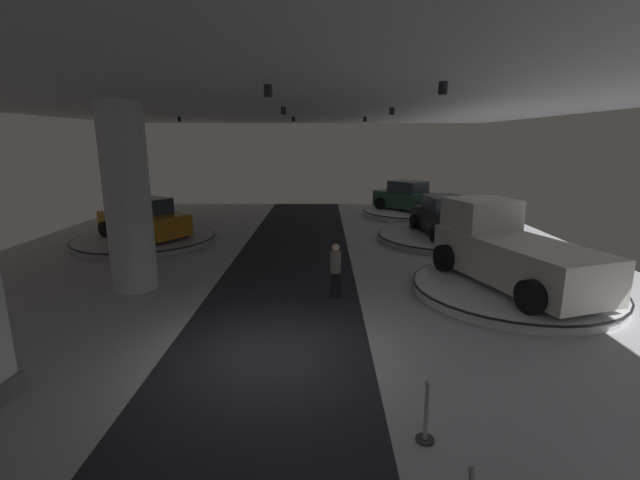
% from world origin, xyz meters
% --- Properties ---
extents(ground, '(24.00, 44.00, 0.06)m').
position_xyz_m(ground, '(0.00, 0.00, -0.02)').
color(ground, '#B2B2B7').
extents(ceiling_with_spotlights, '(24.00, 44.00, 0.39)m').
position_xyz_m(ceiling_with_spotlights, '(-0.00, -0.00, 5.55)').
color(ceiling_with_spotlights, silver).
extents(column_left, '(1.29, 1.29, 5.50)m').
position_xyz_m(column_left, '(-4.55, 4.24, 2.75)').
color(column_left, silver).
rests_on(column_left, ground).
extents(display_platform_far_left, '(6.01, 6.01, 0.25)m').
position_xyz_m(display_platform_far_left, '(-6.70, 10.35, 0.14)').
color(display_platform_far_left, '#B7B7BC').
rests_on(display_platform_far_left, ground).
extents(display_car_far_left, '(4.51, 3.78, 1.71)m').
position_xyz_m(display_car_far_left, '(-6.67, 10.33, 1.01)').
color(display_car_far_left, '#B77519').
rests_on(display_car_far_left, display_platform_far_left).
extents(display_platform_far_right, '(5.91, 5.91, 0.29)m').
position_xyz_m(display_platform_far_right, '(6.61, 10.68, 0.16)').
color(display_platform_far_right, '#B7B7BC').
rests_on(display_platform_far_right, ground).
extents(display_car_far_right, '(2.57, 4.37, 1.71)m').
position_xyz_m(display_car_far_right, '(6.61, 10.71, 1.06)').
color(display_car_far_right, black).
rests_on(display_car_far_right, display_platform_far_right).
extents(display_platform_mid_right, '(5.80, 5.80, 0.30)m').
position_xyz_m(display_platform_mid_right, '(6.74, 3.77, 0.17)').
color(display_platform_mid_right, silver).
rests_on(display_platform_mid_right, ground).
extents(pickup_truck_mid_right, '(3.91, 5.69, 2.30)m').
position_xyz_m(pickup_truck_mid_right, '(6.64, 4.07, 1.23)').
color(pickup_truck_mid_right, silver).
rests_on(pickup_truck_mid_right, display_platform_mid_right).
extents(display_platform_deep_right, '(5.38, 5.38, 0.34)m').
position_xyz_m(display_platform_deep_right, '(6.26, 17.14, 0.19)').
color(display_platform_deep_right, silver).
rests_on(display_platform_deep_right, ground).
extents(display_car_deep_right, '(4.11, 4.35, 1.71)m').
position_xyz_m(display_car_deep_right, '(6.24, 17.17, 1.11)').
color(display_car_deep_right, '#2D5638').
rests_on(display_car_deep_right, display_platform_deep_right).
extents(visitor_walking_near, '(0.32, 0.32, 1.59)m').
position_xyz_m(visitor_walking_near, '(1.52, 3.48, 0.91)').
color(visitor_walking_near, black).
rests_on(visitor_walking_near, ground).
extents(stanchion_b, '(0.28, 0.28, 1.01)m').
position_xyz_m(stanchion_b, '(2.71, -2.62, 0.37)').
color(stanchion_b, '#333338').
rests_on(stanchion_b, ground).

